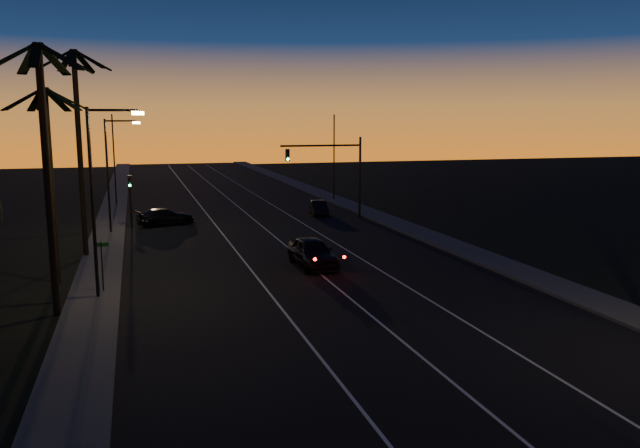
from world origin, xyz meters
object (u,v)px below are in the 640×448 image
object	(u,v)px
signal_mast	(334,163)
lead_car	(313,252)
right_car	(319,208)
cross_car	(165,217)

from	to	relation	value
signal_mast	lead_car	distance (m)	18.07
lead_car	right_car	xyz separation A→B (m)	(5.98, 19.10, -0.20)
signal_mast	right_car	world-z (taller)	signal_mast
right_car	cross_car	bearing A→B (deg)	-172.18
lead_car	right_car	size ratio (longest dim) A/B	1.38
signal_mast	right_car	size ratio (longest dim) A/B	1.77
right_car	cross_car	world-z (taller)	cross_car
lead_car	cross_car	distance (m)	18.80
right_car	cross_car	distance (m)	13.58
signal_mast	lead_car	xyz separation A→B (m)	(-6.54, -16.38, -3.94)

